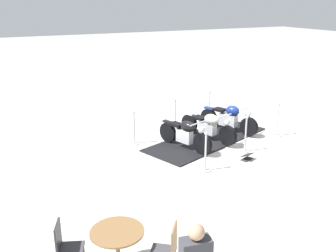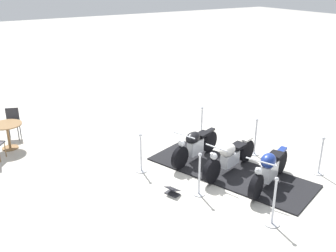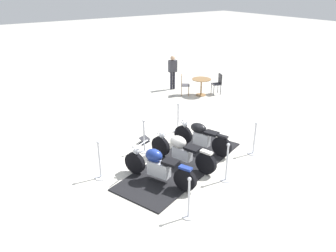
{
  "view_description": "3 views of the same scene",
  "coord_description": "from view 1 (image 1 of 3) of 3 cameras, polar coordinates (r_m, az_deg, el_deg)",
  "views": [
    {
      "loc": [
        -9.75,
        6.3,
        4.33
      ],
      "look_at": [
        -0.81,
        1.83,
        0.98
      ],
      "focal_mm": 40.55,
      "sensor_mm": 36.0,
      "label": 1
    },
    {
      "loc": [
        -6.21,
        -6.94,
        4.97
      ],
      "look_at": [
        -0.89,
        1.69,
        0.95
      ],
      "focal_mm": 41.27,
      "sensor_mm": 36.0,
      "label": 2
    },
    {
      "loc": [
        6.75,
        -5.23,
        4.98
      ],
      "look_at": [
        -1.46,
        0.52,
        0.6
      ],
      "focal_mm": 35.58,
      "sensor_mm": 36.0,
      "label": 3
    }
  ],
  "objects": [
    {
      "name": "motorcycle_navy",
      "position": [
        13.07,
        9.19,
        1.22
      ],
      "size": [
        2.1,
        1.09,
        0.91
      ],
      "rotation": [
        0.0,
        0.0,
        -2.74
      ],
      "color": "black",
      "rests_on": "display_platform"
    },
    {
      "name": "display_platform",
      "position": [
        12.39,
        5.92,
        -1.95
      ],
      "size": [
        3.03,
        4.73,
        0.04
      ],
      "primitive_type": "cube",
      "rotation": [
        0.0,
        0.0,
        -1.23
      ],
      "color": "black",
      "rests_on": "ground_plane"
    },
    {
      "name": "stanchion_right_front",
      "position": [
        10.07,
        5.64,
        -4.86
      ],
      "size": [
        0.33,
        0.33,
        1.09
      ],
      "color": "silver",
      "rests_on": "ground_plane"
    },
    {
      "name": "stanchion_right_rear",
      "position": [
        13.06,
        16.07,
        0.05
      ],
      "size": [
        0.34,
        0.34,
        1.13
      ],
      "color": "silver",
      "rests_on": "ground_plane"
    },
    {
      "name": "stanchion_right_mid",
      "position": [
        11.5,
        11.55,
        -1.93
      ],
      "size": [
        0.3,
        0.3,
        1.1
      ],
      "color": "silver",
      "rests_on": "ground_plane"
    },
    {
      "name": "motorcycle_black",
      "position": [
        11.39,
        2.64,
        -1.11
      ],
      "size": [
        1.98,
        0.9,
        0.93
      ],
      "rotation": [
        0.0,
        0.0,
        -2.82
      ],
      "color": "black",
      "rests_on": "display_platform"
    },
    {
      "name": "stanchion_left_front",
      "position": [
        11.93,
        -5.1,
        -1.15
      ],
      "size": [
        0.34,
        0.34,
        1.08
      ],
      "color": "silver",
      "rests_on": "ground_plane"
    },
    {
      "name": "cafe_chair_across_table",
      "position": [
        6.34,
        -0.09,
        -18.0
      ],
      "size": [
        0.56,
        0.56,
        0.98
      ],
      "rotation": [
        0.0,
        0.0,
        0.92
      ],
      "color": "olive",
      "rests_on": "ground_plane"
    },
    {
      "name": "ground_plane",
      "position": [
        12.4,
        5.92,
        -2.03
      ],
      "size": [
        80.0,
        80.0,
        0.0
      ],
      "primitive_type": "plane",
      "color": "beige"
    },
    {
      "name": "motorcycle_cream",
      "position": [
        12.21,
        6.15,
        0.08
      ],
      "size": [
        2.22,
        0.87,
        0.93
      ],
      "rotation": [
        0.0,
        0.0,
        -2.86
      ],
      "color": "black",
      "rests_on": "display_platform"
    },
    {
      "name": "info_placard",
      "position": [
        11.02,
        11.78,
        -4.63
      ],
      "size": [
        0.35,
        0.41,
        0.21
      ],
      "rotation": [
        0.0,
        0.0,
        1.91
      ],
      "color": "#333338",
      "rests_on": "ground_plane"
    },
    {
      "name": "stanchion_left_rear",
      "position": [
        14.52,
        6.21,
        2.66
      ],
      "size": [
        0.28,
        0.28,
        1.07
      ],
      "color": "silver",
      "rests_on": "ground_plane"
    },
    {
      "name": "cafe_table",
      "position": [
        6.49,
        -7.59,
        -16.75
      ],
      "size": [
        0.88,
        0.88,
        0.79
      ],
      "color": "olive",
      "rests_on": "ground_plane"
    },
    {
      "name": "cafe_chair_near_table",
      "position": [
        6.6,
        -15.08,
        -17.01
      ],
      "size": [
        0.52,
        0.52,
        0.98
      ],
      "rotation": [
        0.0,
        0.0,
        -1.94
      ],
      "color": "#2D2D33",
      "rests_on": "ground_plane"
    },
    {
      "name": "stanchion_left_mid",
      "position": [
        13.14,
        1.11,
        1.17
      ],
      "size": [
        0.28,
        0.28,
        1.13
      ],
      "color": "silver",
      "rests_on": "ground_plane"
    }
  ]
}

